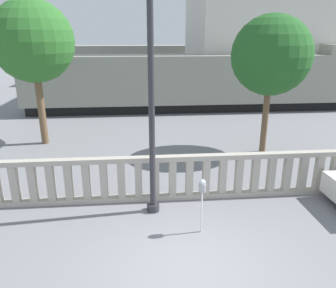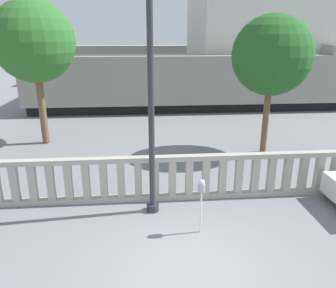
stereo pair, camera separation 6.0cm
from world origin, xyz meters
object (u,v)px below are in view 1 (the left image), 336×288
tree_left (33,42)px  train_near (203,81)px  tree_right (271,56)px  parking_meter (202,190)px  lamppost (151,83)px  train_far (156,63)px

tree_left → train_near: bearing=37.1°
tree_left → tree_right: size_ratio=1.12×
parking_meter → train_near: bearing=79.0°
train_near → tree_right: 8.41m
lamppost → train_near: (3.72, 12.37, -1.66)m
train_far → tree_right: (3.17, -20.17, 1.92)m
lamppost → train_near: 13.02m
lamppost → parking_meter: size_ratio=4.40×
train_far → tree_right: bearing=-81.1°
train_far → lamppost: bearing=-93.4°
train_far → tree_left: size_ratio=3.40×
train_near → tree_right: size_ratio=4.01×
parking_meter → train_far: (0.34, 25.53, 0.75)m
parking_meter → tree_left: 9.68m
lamppost → train_far: 24.52m
lamppost → train_far: size_ratio=0.30×
tree_left → parking_meter: bearing=-52.9°
train_near → tree_left: tree_left is taller
train_near → tree_left: 10.51m
train_near → parking_meter: bearing=-101.0°
lamppost → train_far: bearing=86.6°
lamppost → tree_right: 6.29m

